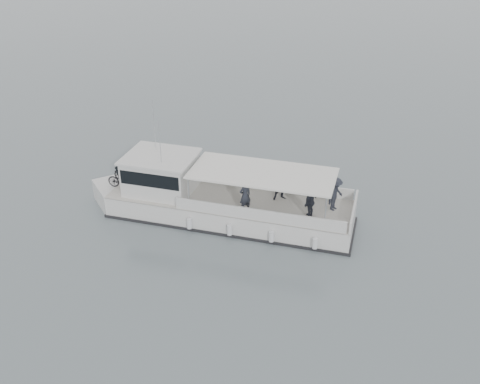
% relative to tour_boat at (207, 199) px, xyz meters
% --- Properties ---
extents(ground, '(1400.00, 1400.00, 0.00)m').
position_rel_tour_boat_xyz_m(ground, '(-3.23, -0.49, -0.95)').
color(ground, slate).
rests_on(ground, ground).
extents(tour_boat, '(13.81, 3.76, 5.77)m').
position_rel_tour_boat_xyz_m(tour_boat, '(0.00, 0.00, 0.00)').
color(tour_boat, silver).
rests_on(tour_boat, ground).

